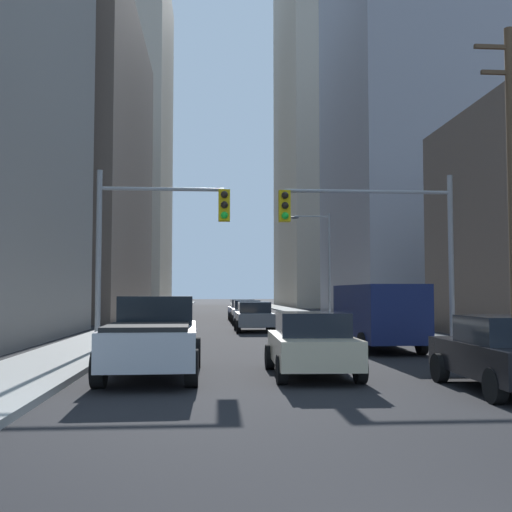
# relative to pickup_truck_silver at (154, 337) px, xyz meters

# --- Properties ---
(sidewalk_left) EXTENTS (2.63, 160.00, 0.15)m
(sidewalk_left) POSITION_rel_pickup_truck_silver_xyz_m (-2.99, 38.77, -0.86)
(sidewalk_left) COLOR #9E9E99
(sidewalk_left) RESTS_ON ground
(sidewalk_right) EXTENTS (2.63, 160.00, 0.15)m
(sidewalk_right) POSITION_rel_pickup_truck_silver_xyz_m (10.23, 38.77, -0.86)
(sidewalk_right) COLOR #9E9E99
(sidewalk_right) RESTS_ON ground
(pickup_truck_silver) EXTENTS (2.20, 5.45, 1.90)m
(pickup_truck_silver) POSITION_rel_pickup_truck_silver_xyz_m (0.00, 0.00, 0.00)
(pickup_truck_silver) COLOR #B7BABF
(pickup_truck_silver) RESTS_ON ground
(cargo_van_navy) EXTENTS (2.16, 5.25, 2.26)m
(cargo_van_navy) POSITION_rel_pickup_truck_silver_xyz_m (7.20, 6.22, 0.35)
(cargo_van_navy) COLOR #141E4C
(cargo_van_navy) RESTS_ON ground
(sedan_black) EXTENTS (1.95, 4.26, 1.52)m
(sedan_black) POSITION_rel_pickup_truck_silver_xyz_m (7.29, -2.95, -0.16)
(sedan_black) COLOR black
(sedan_black) RESTS_ON ground
(sedan_beige) EXTENTS (1.95, 4.25, 1.52)m
(sedan_beige) POSITION_rel_pickup_truck_silver_xyz_m (3.77, -0.31, -0.16)
(sedan_beige) COLOR #C6B793
(sedan_beige) RESTS_ON ground
(sedan_grey) EXTENTS (1.95, 4.21, 1.52)m
(sedan_grey) POSITION_rel_pickup_truck_silver_xyz_m (3.63, 16.94, -0.16)
(sedan_grey) COLOR slate
(sedan_grey) RESTS_ON ground
(sedan_white) EXTENTS (1.95, 4.20, 1.52)m
(sedan_white) POSITION_rel_pickup_truck_silver_xyz_m (3.70, 24.32, -0.16)
(sedan_white) COLOR white
(sedan_white) RESTS_ON ground
(sedan_blue) EXTENTS (1.95, 4.26, 1.52)m
(sedan_blue) POSITION_rel_pickup_truck_silver_xyz_m (3.70, 29.76, -0.16)
(sedan_blue) COLOR navy
(sedan_blue) RESTS_ON ground
(traffic_signal_near_left) EXTENTS (4.36, 0.44, 6.00)m
(traffic_signal_near_left) POSITION_rel_pickup_truck_silver_xyz_m (-0.40, 5.34, 3.14)
(traffic_signal_near_left) COLOR gray
(traffic_signal_near_left) RESTS_ON ground
(traffic_signal_near_right) EXTENTS (5.97, 0.44, 6.00)m
(traffic_signal_near_right) POSITION_rel_pickup_truck_silver_xyz_m (6.88, 5.34, 3.21)
(traffic_signal_near_right) COLOR gray
(traffic_signal_near_right) RESTS_ON ground
(utility_pole_right) EXTENTS (2.20, 0.28, 10.12)m
(utility_pole_right) POSITION_rel_pickup_truck_silver_xyz_m (10.49, 2.93, 4.41)
(utility_pole_right) COLOR brown
(utility_pole_right) RESTS_ON ground
(street_lamp_right) EXTENTS (2.74, 0.32, 7.50)m
(street_lamp_right) POSITION_rel_pickup_truck_silver_xyz_m (9.16, 27.38, 3.64)
(street_lamp_right) COLOR gray
(street_lamp_right) RESTS_ON ground
(building_left_mid_office) EXTENTS (15.07, 26.84, 25.34)m
(building_left_mid_office) POSITION_rel_pickup_truck_silver_xyz_m (-12.27, 37.26, 11.74)
(building_left_mid_office) COLOR #66564C
(building_left_mid_office) RESTS_ON ground
(building_left_far_tower) EXTENTS (14.09, 25.82, 49.50)m
(building_left_far_tower) POSITION_rel_pickup_truck_silver_xyz_m (-12.02, 77.56, 23.82)
(building_left_far_tower) COLOR #B7A893
(building_left_far_tower) RESTS_ON ground
(building_right_mid_block) EXTENTS (14.90, 19.44, 32.02)m
(building_right_mid_block) POSITION_rel_pickup_truck_silver_xyz_m (19.88, 36.80, 15.08)
(building_right_mid_block) COLOR #93939E
(building_right_mid_block) RESTS_ON ground
(building_right_far_highrise) EXTENTS (15.70, 28.50, 63.92)m
(building_right_far_highrise) POSITION_rel_pickup_truck_silver_xyz_m (20.32, 77.69, 31.03)
(building_right_far_highrise) COLOR #B7A893
(building_right_far_highrise) RESTS_ON ground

